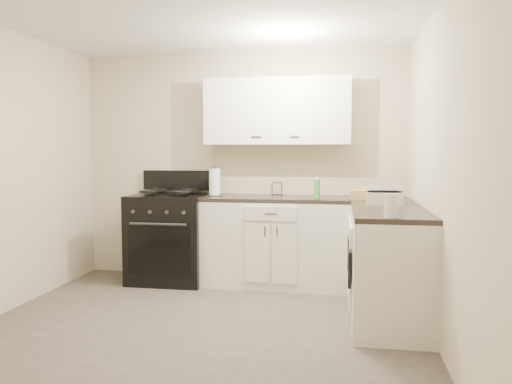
% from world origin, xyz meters
% --- Properties ---
extents(floor, '(3.60, 3.60, 0.00)m').
position_xyz_m(floor, '(0.00, 0.00, 0.00)').
color(floor, '#473F38').
rests_on(floor, ground).
extents(ceiling, '(3.60, 3.60, 0.00)m').
position_xyz_m(ceiling, '(0.00, 0.00, 2.50)').
color(ceiling, white).
rests_on(ceiling, wall_back).
extents(wall_back, '(3.60, 0.00, 3.60)m').
position_xyz_m(wall_back, '(0.00, 1.80, 1.25)').
color(wall_back, beige).
rests_on(wall_back, ground).
extents(wall_right, '(0.00, 3.60, 3.60)m').
position_xyz_m(wall_right, '(1.80, 0.00, 1.25)').
color(wall_right, beige).
rests_on(wall_right, ground).
extents(wall_front, '(3.60, 0.00, 3.60)m').
position_xyz_m(wall_front, '(0.00, -1.80, 1.25)').
color(wall_front, beige).
rests_on(wall_front, ground).
extents(base_cabinets_back, '(1.55, 0.60, 0.90)m').
position_xyz_m(base_cabinets_back, '(0.43, 1.50, 0.45)').
color(base_cabinets_back, silver).
rests_on(base_cabinets_back, floor).
extents(base_cabinets_right, '(0.60, 1.90, 0.90)m').
position_xyz_m(base_cabinets_right, '(1.50, 0.85, 0.45)').
color(base_cabinets_right, silver).
rests_on(base_cabinets_right, floor).
extents(countertop_back, '(1.55, 0.60, 0.04)m').
position_xyz_m(countertop_back, '(0.43, 1.50, 0.92)').
color(countertop_back, black).
rests_on(countertop_back, base_cabinets_back).
extents(countertop_right, '(0.60, 1.90, 0.04)m').
position_xyz_m(countertop_right, '(1.50, 0.85, 0.92)').
color(countertop_right, black).
rests_on(countertop_right, base_cabinets_right).
extents(upper_cabinets, '(1.55, 0.30, 0.70)m').
position_xyz_m(upper_cabinets, '(0.43, 1.65, 1.84)').
color(upper_cabinets, white).
rests_on(upper_cabinets, wall_back).
extents(stove, '(0.81, 0.69, 0.98)m').
position_xyz_m(stove, '(-0.73, 1.48, 0.46)').
color(stove, black).
rests_on(stove, floor).
extents(knife_block, '(0.12, 0.11, 0.22)m').
position_xyz_m(knife_block, '(-0.27, 1.62, 1.05)').
color(knife_block, tan).
rests_on(knife_block, countertop_back).
extents(paper_towel, '(0.13, 0.13, 0.29)m').
position_xyz_m(paper_towel, '(-0.23, 1.52, 1.09)').
color(paper_towel, white).
rests_on(paper_towel, countertop_back).
extents(soap_bottle, '(0.07, 0.07, 0.19)m').
position_xyz_m(soap_bottle, '(0.86, 1.43, 1.03)').
color(soap_bottle, green).
rests_on(soap_bottle, countertop_back).
extents(picture_frame, '(0.11, 0.05, 0.14)m').
position_xyz_m(picture_frame, '(0.41, 1.76, 1.01)').
color(picture_frame, black).
rests_on(picture_frame, countertop_back).
extents(wicker_basket, '(0.28, 0.19, 0.09)m').
position_xyz_m(wicker_basket, '(1.33, 1.41, 0.98)').
color(wicker_basket, tan).
rests_on(wicker_basket, countertop_right).
extents(countertop_grill, '(0.32, 0.30, 0.11)m').
position_xyz_m(countertop_grill, '(1.49, 0.90, 1.00)').
color(countertop_grill, silver).
rests_on(countertop_grill, countertop_right).
extents(glass_jar, '(0.13, 0.13, 0.17)m').
position_xyz_m(glass_jar, '(1.46, 0.00, 1.03)').
color(glass_jar, silver).
rests_on(glass_jar, countertop_right).
extents(oven_mitt_near, '(0.02, 0.16, 0.28)m').
position_xyz_m(oven_mitt_near, '(1.18, 0.27, 0.49)').
color(oven_mitt_near, black).
rests_on(oven_mitt_near, base_cabinets_right).
extents(oven_mitt_far, '(0.02, 0.15, 0.26)m').
position_xyz_m(oven_mitt_far, '(1.18, 0.63, 0.53)').
color(oven_mitt_far, black).
rests_on(oven_mitt_far, base_cabinets_right).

